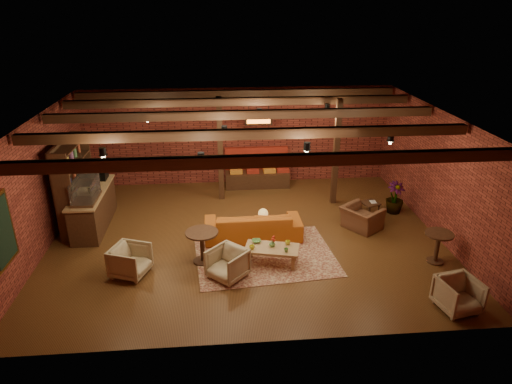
{
  "coord_description": "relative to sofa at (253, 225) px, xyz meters",
  "views": [
    {
      "loc": [
        -0.65,
        -10.56,
        5.78
      ],
      "look_at": [
        0.27,
        0.2,
        1.2
      ],
      "focal_mm": 32.0,
      "sensor_mm": 36.0,
      "label": 1
    }
  ],
  "objects": [
    {
      "name": "banquette",
      "position": [
        0.43,
        3.58,
        0.14
      ],
      "size": [
        2.1,
        0.7,
        1.0
      ],
      "primitive_type": null,
      "color": "maroon",
      "rests_on": "ground"
    },
    {
      "name": "ceiling",
      "position": [
        -0.17,
        0.03,
        2.84
      ],
      "size": [
        10.0,
        8.0,
        0.02
      ],
      "primitive_type": "cube",
      "color": "black",
      "rests_on": "wall_back"
    },
    {
      "name": "plant_counter",
      "position": [
        -4.17,
        1.23,
        0.86
      ],
      "size": [
        0.35,
        0.39,
        0.3
      ],
      "primitive_type": "imported",
      "color": "#337F33",
      "rests_on": "service_counter"
    },
    {
      "name": "coffee_table",
      "position": [
        0.33,
        -1.3,
        0.02
      ],
      "size": [
        1.36,
        0.9,
        0.68
      ],
      "rotation": [
        0.0,
        0.0,
        -0.24
      ],
      "color": "olive",
      "rests_on": "floor"
    },
    {
      "name": "side_table_lamp",
      "position": [
        0.26,
        0.01,
        0.25
      ],
      "size": [
        0.43,
        0.43,
        0.81
      ],
      "rotation": [
        0.0,
        0.0,
        -0.12
      ],
      "color": "#321C10",
      "rests_on": "floor"
    },
    {
      "name": "plant_tall",
      "position": [
        4.23,
        1.18,
        1.04
      ],
      "size": [
        1.84,
        1.84,
        2.8
      ],
      "primitive_type": "imported",
      "rotation": [
        0.0,
        0.0,
        0.19
      ],
      "color": "#4C7F4C",
      "rests_on": "floor"
    },
    {
      "name": "ceiling_beams",
      "position": [
        -0.17,
        0.03,
        2.72
      ],
      "size": [
        9.8,
        6.4,
        0.22
      ],
      "primitive_type": null,
      "color": "#321C10",
      "rests_on": "ceiling"
    },
    {
      "name": "round_table_left",
      "position": [
        -1.28,
        -1.09,
        0.18
      ],
      "size": [
        0.77,
        0.77,
        0.8
      ],
      "color": "#321C10",
      "rests_on": "floor"
    },
    {
      "name": "rug",
      "position": [
        0.22,
        -0.94,
        -0.36
      ],
      "size": [
        3.53,
        2.83,
        0.01
      ],
      "primitive_type": "cube",
      "rotation": [
        0.0,
        0.0,
        0.09
      ],
      "color": "maroon",
      "rests_on": "floor"
    },
    {
      "name": "side_table_book",
      "position": [
        3.39,
        0.85,
        0.09
      ],
      "size": [
        0.58,
        0.58,
        0.52
      ],
      "rotation": [
        0.0,
        0.0,
        0.38
      ],
      "color": "#321C10",
      "rests_on": "floor"
    },
    {
      "name": "floor",
      "position": [
        -0.17,
        0.03,
        -0.36
      ],
      "size": [
        10.0,
        10.0,
        0.0
      ],
      "primitive_type": "plane",
      "color": "#3D230F",
      "rests_on": "ground"
    },
    {
      "name": "wall_front",
      "position": [
        -0.17,
        -3.97,
        1.24
      ],
      "size": [
        10.0,
        0.02,
        3.2
      ],
      "primitive_type": "cube",
      "color": "maroon",
      "rests_on": "ground"
    },
    {
      "name": "wall_back",
      "position": [
        -0.17,
        4.03,
        1.24
      ],
      "size": [
        10.0,
        0.02,
        3.2
      ],
      "primitive_type": "cube",
      "color": "maroon",
      "rests_on": "ground"
    },
    {
      "name": "chalkboard_menu",
      "position": [
        -5.1,
        -2.27,
        1.24
      ],
      "size": [
        0.08,
        0.96,
        1.46
      ],
      "primitive_type": "cube",
      "color": "black",
      "rests_on": "wall_left"
    },
    {
      "name": "ceiling_spotlights",
      "position": [
        -0.17,
        0.03,
        2.5
      ],
      "size": [
        6.4,
        4.4,
        0.28
      ],
      "primitive_type": null,
      "color": "black",
      "rests_on": "ceiling"
    },
    {
      "name": "ceiling_pipe",
      "position": [
        -0.17,
        1.63,
        2.49
      ],
      "size": [
        9.6,
        0.12,
        0.12
      ],
      "primitive_type": "cylinder",
      "rotation": [
        0.0,
        1.57,
        0.0
      ],
      "color": "black",
      "rests_on": "ceiling"
    },
    {
      "name": "service_sign",
      "position": [
        0.43,
        3.13,
        1.99
      ],
      "size": [
        0.86,
        0.06,
        0.3
      ],
      "primitive_type": "cube",
      "color": "orange",
      "rests_on": "ceiling"
    },
    {
      "name": "armchair_b",
      "position": [
        -0.72,
        -1.81,
        0.02
      ],
      "size": [
        1.02,
        1.02,
        0.77
      ],
      "primitive_type": "imported",
      "rotation": [
        0.0,
        0.0,
        -0.76
      ],
      "color": "beige",
      "rests_on": "floor"
    },
    {
      "name": "round_table_right",
      "position": [
        4.23,
        -1.58,
        0.15
      ],
      "size": [
        0.66,
        0.66,
        0.77
      ],
      "color": "#321C10",
      "rests_on": "floor"
    },
    {
      "name": "armchair_far",
      "position": [
        3.84,
        -3.36,
        0.02
      ],
      "size": [
        0.87,
        0.83,
        0.77
      ],
      "primitive_type": "imported",
      "rotation": [
        0.0,
        0.0,
        0.2
      ],
      "color": "beige",
      "rests_on": "floor"
    },
    {
      "name": "service_counter",
      "position": [
        -4.27,
        1.03,
        0.44
      ],
      "size": [
        0.8,
        2.5,
        1.6
      ],
      "primitive_type": null,
      "color": "#321C10",
      "rests_on": "ground"
    },
    {
      "name": "post_left",
      "position": [
        -0.77,
        2.63,
        1.24
      ],
      "size": [
        0.16,
        0.16,
        3.2
      ],
      "primitive_type": "cube",
      "color": "#321C10",
      "rests_on": "ground"
    },
    {
      "name": "sofa",
      "position": [
        0.0,
        0.0,
        0.0
      ],
      "size": [
        2.51,
        1.01,
        0.73
      ],
      "primitive_type": "imported",
      "rotation": [
        0.0,
        0.0,
        3.16
      ],
      "color": "#A64F17",
      "rests_on": "floor"
    },
    {
      "name": "shelving_hutch",
      "position": [
        -4.67,
        1.13,
        0.84
      ],
      "size": [
        0.52,
        2.0,
        2.4
      ],
      "primitive_type": null,
      "color": "#321C10",
      "rests_on": "ground"
    },
    {
      "name": "wall_right",
      "position": [
        4.83,
        0.03,
        1.24
      ],
      "size": [
        0.02,
        8.0,
        3.2
      ],
      "primitive_type": "cube",
      "color": "maroon",
      "rests_on": "ground"
    },
    {
      "name": "post_right",
      "position": [
        2.63,
        2.03,
        1.24
      ],
      "size": [
        0.16,
        0.16,
        3.2
      ],
      "primitive_type": "cube",
      "color": "#321C10",
      "rests_on": "ground"
    },
    {
      "name": "armchair_right",
      "position": [
        2.97,
        0.26,
        0.06
      ],
      "size": [
        1.07,
        1.15,
        0.84
      ],
      "primitive_type": "imported",
      "rotation": [
        0.0,
        0.0,
        2.2
      ],
      "color": "brown",
      "rests_on": "floor"
    },
    {
      "name": "wall_left",
      "position": [
        -5.17,
        0.03,
        1.24
      ],
      "size": [
        0.02,
        8.0,
        3.2
      ],
      "primitive_type": "cube",
      "color": "maroon",
      "rests_on": "ground"
    },
    {
      "name": "armchair_a",
      "position": [
        -2.89,
        -1.5,
        0.03
      ],
      "size": [
        0.93,
        0.96,
        0.78
      ],
      "primitive_type": "imported",
      "rotation": [
        0.0,
        0.0,
        1.21
      ],
      "color": "beige",
      "rests_on": "floor"
    }
  ]
}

